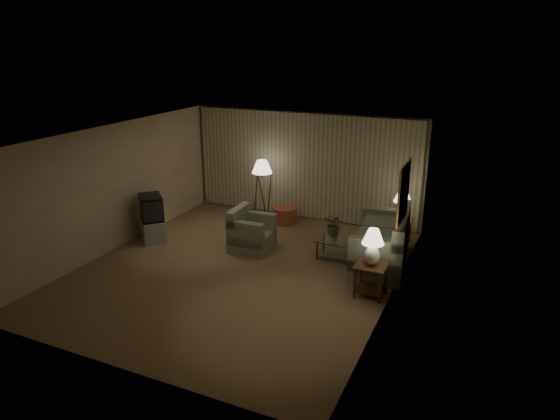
{
  "coord_description": "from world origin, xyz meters",
  "views": [
    {
      "loc": [
        4.47,
        -7.95,
        4.37
      ],
      "look_at": [
        0.61,
        0.6,
        1.15
      ],
      "focal_mm": 32.0,
      "sensor_mm": 36.0,
      "label": 1
    }
  ],
  "objects_px": {
    "armchair": "(252,233)",
    "crt_tv": "(151,207)",
    "coffee_table": "(341,247)",
    "side_table_near": "(371,274)",
    "floor_lamp": "(262,189)",
    "sofa": "(381,244)",
    "table_lamp_near": "(373,244)",
    "table_lamp_far": "(402,202)",
    "tv_cabinet": "(153,229)",
    "vase": "(334,237)",
    "ottoman": "(285,215)",
    "side_table_far": "(400,227)"
  },
  "relations": [
    {
      "from": "table_lamp_near",
      "to": "floor_lamp",
      "type": "relative_size",
      "value": 0.43
    },
    {
      "from": "sofa",
      "to": "side_table_near",
      "type": "height_order",
      "value": "sofa"
    },
    {
      "from": "side_table_far",
      "to": "floor_lamp",
      "type": "xyz_separation_m",
      "value": [
        -3.5,
        0.15,
        0.42
      ]
    },
    {
      "from": "armchair",
      "to": "crt_tv",
      "type": "xyz_separation_m",
      "value": [
        -2.31,
        -0.46,
        0.42
      ]
    },
    {
      "from": "crt_tv",
      "to": "floor_lamp",
      "type": "bearing_deg",
      "value": 96.9
    },
    {
      "from": "floor_lamp",
      "to": "vase",
      "type": "relative_size",
      "value": 11.32
    },
    {
      "from": "table_lamp_near",
      "to": "ottoman",
      "type": "bearing_deg",
      "value": 135.97
    },
    {
      "from": "side_table_far",
      "to": "ottoman",
      "type": "xyz_separation_m",
      "value": [
        -2.89,
        0.2,
        -0.19
      ]
    },
    {
      "from": "side_table_near",
      "to": "tv_cabinet",
      "type": "relative_size",
      "value": 0.69
    },
    {
      "from": "table_lamp_far",
      "to": "floor_lamp",
      "type": "bearing_deg",
      "value": 177.58
    },
    {
      "from": "tv_cabinet",
      "to": "ottoman",
      "type": "xyz_separation_m",
      "value": [
        2.31,
        2.27,
        -0.05
      ]
    },
    {
      "from": "tv_cabinet",
      "to": "vase",
      "type": "xyz_separation_m",
      "value": [
        4.09,
        0.72,
        0.23
      ]
    },
    {
      "from": "side_table_far",
      "to": "ottoman",
      "type": "distance_m",
      "value": 2.91
    },
    {
      "from": "tv_cabinet",
      "to": "vase",
      "type": "bearing_deg",
      "value": 54.36
    },
    {
      "from": "vase",
      "to": "side_table_far",
      "type": "bearing_deg",
      "value": 50.7
    },
    {
      "from": "tv_cabinet",
      "to": "ottoman",
      "type": "distance_m",
      "value": 3.24
    },
    {
      "from": "floor_lamp",
      "to": "tv_cabinet",
      "type": "bearing_deg",
      "value": -127.42
    },
    {
      "from": "floor_lamp",
      "to": "ottoman",
      "type": "xyz_separation_m",
      "value": [
        0.61,
        0.05,
        -0.61
      ]
    },
    {
      "from": "sofa",
      "to": "crt_tv",
      "type": "bearing_deg",
      "value": -87.45
    },
    {
      "from": "sofa",
      "to": "vase",
      "type": "height_order",
      "value": "sofa"
    },
    {
      "from": "side_table_near",
      "to": "vase",
      "type": "relative_size",
      "value": 4.37
    },
    {
      "from": "coffee_table",
      "to": "side_table_near",
      "type": "bearing_deg",
      "value": -52.62
    },
    {
      "from": "side_table_near",
      "to": "crt_tv",
      "type": "height_order",
      "value": "crt_tv"
    },
    {
      "from": "side_table_far",
      "to": "table_lamp_far",
      "type": "relative_size",
      "value": 0.9
    },
    {
      "from": "crt_tv",
      "to": "vase",
      "type": "distance_m",
      "value": 4.17
    },
    {
      "from": "armchair",
      "to": "side_table_near",
      "type": "height_order",
      "value": "armchair"
    },
    {
      "from": "floor_lamp",
      "to": "ottoman",
      "type": "distance_m",
      "value": 0.86
    },
    {
      "from": "table_lamp_far",
      "to": "crt_tv",
      "type": "xyz_separation_m",
      "value": [
        -5.2,
        -2.07,
        -0.21
      ]
    },
    {
      "from": "coffee_table",
      "to": "crt_tv",
      "type": "bearing_deg",
      "value": -170.31
    },
    {
      "from": "crt_tv",
      "to": "ottoman",
      "type": "distance_m",
      "value": 3.29
    },
    {
      "from": "crt_tv",
      "to": "sofa",
      "type": "bearing_deg",
      "value": 53.6
    },
    {
      "from": "tv_cabinet",
      "to": "side_table_near",
      "type": "bearing_deg",
      "value": 38.55
    },
    {
      "from": "floor_lamp",
      "to": "sofa",
      "type": "bearing_deg",
      "value": -22.65
    },
    {
      "from": "sofa",
      "to": "floor_lamp",
      "type": "xyz_separation_m",
      "value": [
        -3.35,
        1.4,
        0.37
      ]
    },
    {
      "from": "armchair",
      "to": "tv_cabinet",
      "type": "height_order",
      "value": "armchair"
    },
    {
      "from": "sofa",
      "to": "table_lamp_near",
      "type": "distance_m",
      "value": 1.47
    },
    {
      "from": "coffee_table",
      "to": "tv_cabinet",
      "type": "relative_size",
      "value": 1.17
    },
    {
      "from": "side_table_near",
      "to": "floor_lamp",
      "type": "distance_m",
      "value": 4.47
    },
    {
      "from": "side_table_near",
      "to": "floor_lamp",
      "type": "height_order",
      "value": "floor_lamp"
    },
    {
      "from": "armchair",
      "to": "side_table_far",
      "type": "height_order",
      "value": "armchair"
    },
    {
      "from": "armchair",
      "to": "tv_cabinet",
      "type": "bearing_deg",
      "value": 98.68
    },
    {
      "from": "coffee_table",
      "to": "floor_lamp",
      "type": "bearing_deg",
      "value": 149.52
    },
    {
      "from": "table_lamp_far",
      "to": "coffee_table",
      "type": "distance_m",
      "value": 1.8
    },
    {
      "from": "table_lamp_far",
      "to": "crt_tv",
      "type": "bearing_deg",
      "value": -158.25
    },
    {
      "from": "side_table_far",
      "to": "tv_cabinet",
      "type": "xyz_separation_m",
      "value": [
        -5.2,
        -2.07,
        -0.14
      ]
    },
    {
      "from": "tv_cabinet",
      "to": "crt_tv",
      "type": "bearing_deg",
      "value": 0.0
    },
    {
      "from": "side_table_far",
      "to": "coffee_table",
      "type": "xyz_separation_m",
      "value": [
        -0.96,
        -1.35,
        -0.12
      ]
    },
    {
      "from": "side_table_near",
      "to": "ottoman",
      "type": "relative_size",
      "value": 1.0
    },
    {
      "from": "side_table_far",
      "to": "sofa",
      "type": "bearing_deg",
      "value": -96.84
    },
    {
      "from": "ottoman",
      "to": "crt_tv",
      "type": "bearing_deg",
      "value": -135.42
    }
  ]
}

